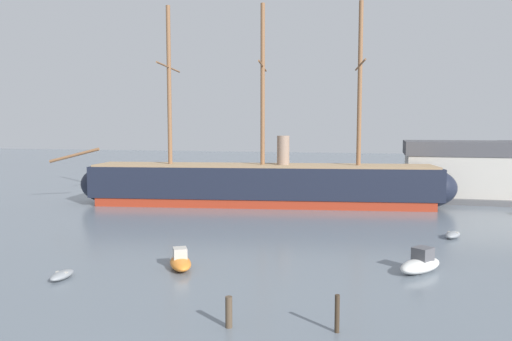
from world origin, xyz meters
TOP-DOWN VIEW (x-y plane):
  - tall_ship at (-3.37, 50.69)m, footprint 59.41×15.96m
  - dinghy_foreground_left at (-9.66, 13.12)m, footprint 1.17×2.55m
  - motorboat_near_centre at (-2.14, 17.84)m, footprint 3.33×4.21m
  - motorboat_mid_right at (16.45, 21.66)m, footprint 4.23×4.84m
  - dinghy_alongside_stern at (20.53, 34.96)m, footprint 2.25×3.03m
  - dinghy_distant_centre at (1.38, 63.79)m, footprint 2.41×2.47m
  - mooring_piling_nearest at (5.13, 7.75)m, footprint 0.40×0.40m
  - mooring_piling_right_pair at (11.12, 8.60)m, footprint 0.27×0.27m

SIDE VIEW (x-z plane):
  - dinghy_distant_centre at x=1.38m, z-range 0.00..0.57m
  - dinghy_foreground_left at x=-9.66m, z-range 0.00..0.60m
  - dinghy_alongside_stern at x=20.53m, z-range 0.00..0.66m
  - motorboat_near_centre at x=-2.14m, z-range -0.24..1.40m
  - motorboat_mid_right at x=16.45m, z-range -0.29..1.64m
  - mooring_piling_nearest at x=5.13m, z-range 0.00..1.80m
  - mooring_piling_right_pair at x=11.12m, z-range 0.00..2.13m
  - tall_ship at x=-3.37m, z-range -11.22..17.47m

